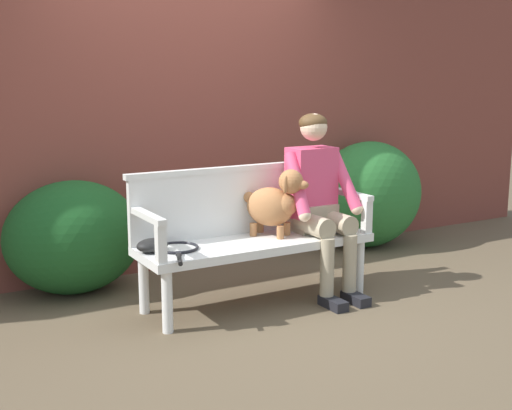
% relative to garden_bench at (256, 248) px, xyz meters
% --- Properties ---
extents(ground_plane, '(40.00, 40.00, 0.00)m').
position_rel_garden_bench_xyz_m(ground_plane, '(0.00, 0.00, -0.41)').
color(ground_plane, brown).
extents(brick_garden_fence, '(8.00, 0.30, 2.59)m').
position_rel_garden_bench_xyz_m(brick_garden_fence, '(0.00, 1.29, 0.89)').
color(brick_garden_fence, brown).
rests_on(brick_garden_fence, ground).
extents(hedge_bush_mid_right, '(1.11, 0.80, 1.00)m').
position_rel_garden_bench_xyz_m(hedge_bush_mid_right, '(1.73, 0.88, 0.09)').
color(hedge_bush_mid_right, '#286B2D').
rests_on(hedge_bush_mid_right, ground).
extents(hedge_bush_far_right, '(1.03, 0.80, 0.85)m').
position_rel_garden_bench_xyz_m(hedge_bush_far_right, '(-1.05, 0.90, 0.02)').
color(hedge_bush_far_right, '#194C1E').
rests_on(hedge_bush_far_right, ground).
extents(garden_bench, '(1.70, 0.53, 0.47)m').
position_rel_garden_bench_xyz_m(garden_bench, '(0.00, 0.00, 0.00)').
color(garden_bench, white).
rests_on(garden_bench, ground).
extents(bench_backrest, '(1.74, 0.06, 0.50)m').
position_rel_garden_bench_xyz_m(bench_backrest, '(0.00, 0.24, 0.31)').
color(bench_backrest, white).
rests_on(bench_backrest, garden_bench).
extents(bench_armrest_left_end, '(0.06, 0.53, 0.28)m').
position_rel_garden_bench_xyz_m(bench_armrest_left_end, '(-0.81, -0.09, 0.26)').
color(bench_armrest_left_end, white).
rests_on(bench_armrest_left_end, garden_bench).
extents(bench_armrest_right_end, '(0.06, 0.53, 0.28)m').
position_rel_garden_bench_xyz_m(bench_armrest_right_end, '(0.81, -0.09, 0.26)').
color(bench_armrest_right_end, white).
rests_on(bench_armrest_right_end, garden_bench).
extents(person_seated, '(0.56, 0.67, 1.34)m').
position_rel_garden_bench_xyz_m(person_seated, '(0.52, -0.02, 0.33)').
color(person_seated, black).
rests_on(person_seated, ground).
extents(dog_on_bench, '(0.40, 0.46, 0.49)m').
position_rel_garden_bench_xyz_m(dog_on_bench, '(0.18, 0.02, 0.31)').
color(dog_on_bench, '#AD7042').
rests_on(dog_on_bench, garden_bench).
extents(tennis_racket, '(0.37, 0.58, 0.03)m').
position_rel_garden_bench_xyz_m(tennis_racket, '(-0.60, 0.01, 0.07)').
color(tennis_racket, black).
rests_on(tennis_racket, garden_bench).
extents(baseball_glove, '(0.24, 0.20, 0.09)m').
position_rel_garden_bench_xyz_m(baseball_glove, '(-0.76, 0.05, 0.11)').
color(baseball_glove, black).
rests_on(baseball_glove, garden_bench).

